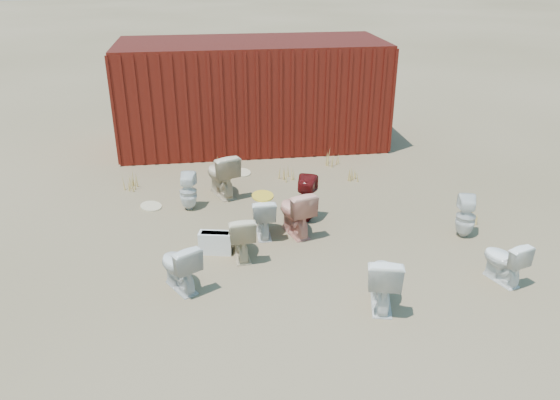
{
  "coord_description": "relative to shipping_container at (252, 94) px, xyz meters",
  "views": [
    {
      "loc": [
        -1.13,
        -7.37,
        4.24
      ],
      "look_at": [
        0.0,
        0.6,
        0.55
      ],
      "focal_mm": 35.0,
      "sensor_mm": 36.0,
      "label": 1
    }
  ],
  "objects": [
    {
      "name": "toilet_front_a",
      "position": [
        -1.6,
        -6.1,
        -0.84
      ],
      "size": [
        0.69,
        0.8,
        0.71
      ],
      "primitive_type": "imported",
      "rotation": [
        0.0,
        0.0,
        3.67
      ],
      "color": "silver",
      "rests_on": "ground"
    },
    {
      "name": "shipping_container",
      "position": [
        0.0,
        0.0,
        0.0
      ],
      "size": [
        6.0,
        2.4,
        2.4
      ],
      "primitive_type": "cube",
      "color": "#54130E",
      "rests_on": "ground"
    },
    {
      "name": "toilet_back_e",
      "position": [
        2.93,
        -5.22,
        -0.85
      ],
      "size": [
        0.4,
        0.4,
        0.7
      ],
      "primitive_type": "imported",
      "rotation": [
        0.0,
        0.0,
        2.83
      ],
      "color": "white",
      "rests_on": "ground"
    },
    {
      "name": "weed_clump_f",
      "position": [
        3.24,
        -4.83,
        -1.09
      ],
      "size": [
        0.28,
        0.28,
        0.22
      ],
      "primitive_type": "cone",
      "color": "tan",
      "rests_on": "ground"
    },
    {
      "name": "toilet_back_a",
      "position": [
        -1.5,
        -3.56,
        -0.86
      ],
      "size": [
        0.35,
        0.36,
        0.68
      ],
      "primitive_type": "imported",
      "rotation": [
        0.0,
        0.0,
        2.98
      ],
      "color": "white",
      "rests_on": "ground"
    },
    {
      "name": "toilet_back_beige_left",
      "position": [
        -0.89,
        -3.01,
        -0.78
      ],
      "size": [
        0.74,
        0.94,
        0.84
      ],
      "primitive_type": "imported",
      "rotation": [
        0.0,
        0.0,
        3.52
      ],
      "color": "beige",
      "rests_on": "ground"
    },
    {
      "name": "weed_clump_c",
      "position": [
        1.72,
        -2.75,
        -1.05
      ],
      "size": [
        0.36,
        0.36,
        0.29
      ],
      "primitive_type": "cone",
      "color": "tan",
      "rests_on": "ground"
    },
    {
      "name": "loose_tank",
      "position": [
        -1.08,
        -5.21,
        -1.02
      ],
      "size": [
        0.53,
        0.3,
        0.35
      ],
      "primitive_type": "cube",
      "rotation": [
        0.0,
        0.0,
        -0.22
      ],
      "color": "white",
      "rests_on": "ground"
    },
    {
      "name": "toilet_back_yellowlid",
      "position": [
        -0.29,
        -4.72,
        -0.86
      ],
      "size": [
        0.39,
        0.67,
        0.68
      ],
      "primitive_type": "imported",
      "rotation": [
        0.0,
        0.0,
        3.13
      ],
      "color": "white",
      "rests_on": "ground"
    },
    {
      "name": "loose_lid_far",
      "position": [
        -2.19,
        -3.37,
        -1.19
      ],
      "size": [
        0.54,
        0.58,
        0.02
      ],
      "primitive_type": "ellipsoid",
      "rotation": [
        0.0,
        0.0,
        0.51
      ],
      "color": "beige",
      "rests_on": "ground"
    },
    {
      "name": "weed_clump_a",
      "position": [
        -2.6,
        -2.5,
        -1.05
      ],
      "size": [
        0.36,
        0.36,
        0.3
      ],
      "primitive_type": "cone",
      "color": "tan",
      "rests_on": "ground"
    },
    {
      "name": "weed_clump_b",
      "position": [
        0.46,
        -2.45,
        -1.06
      ],
      "size": [
        0.32,
        0.32,
        0.28
      ],
      "primitive_type": "cone",
      "color": "tan",
      "rests_on": "ground"
    },
    {
      "name": "ground",
      "position": [
        0.0,
        -5.2,
        -1.2
      ],
      "size": [
        100.0,
        100.0,
        0.0
      ],
      "primitive_type": "plane",
      "color": "brown",
      "rests_on": "ground"
    },
    {
      "name": "toilet_front_maroon",
      "position": [
        0.49,
        -4.33,
        -0.8
      ],
      "size": [
        0.47,
        0.48,
        0.8
      ],
      "primitive_type": "imported",
      "rotation": [
        0.0,
        0.0,
        2.77
      ],
      "color": "#590F0F",
      "rests_on": "ground"
    },
    {
      "name": "toilet_front_c",
      "position": [
        1.01,
        -6.87,
        -0.81
      ],
      "size": [
        0.62,
        0.86,
        0.79
      ],
      "primitive_type": "imported",
      "rotation": [
        0.0,
        0.0,
        2.89
      ],
      "color": "white",
      "rests_on": "ground"
    },
    {
      "name": "yellow_lid",
      "position": [
        -0.29,
        -4.72,
        -0.5
      ],
      "size": [
        0.35,
        0.43,
        0.02
      ],
      "primitive_type": "ellipsoid",
      "color": "yellow",
      "rests_on": "toilet_back_yellowlid"
    },
    {
      "name": "loose_lid_near",
      "position": [
        -0.44,
        -1.95,
        -1.19
      ],
      "size": [
        0.45,
        0.55,
        0.02
      ],
      "primitive_type": "ellipsoid",
      "rotation": [
        0.0,
        0.0,
        0.16
      ],
      "color": "beige",
      "rests_on": "ground"
    },
    {
      "name": "weed_clump_d",
      "position": [
        -0.88,
        -1.73,
        -1.07
      ],
      "size": [
        0.3,
        0.3,
        0.26
      ],
      "primitive_type": "cone",
      "color": "tan",
      "rests_on": "ground"
    },
    {
      "name": "weed_clump_e",
      "position": [
        1.53,
        -1.76,
        -1.03
      ],
      "size": [
        0.34,
        0.34,
        0.33
      ],
      "primitive_type": "cone",
      "color": "tan",
      "rests_on": "ground"
    },
    {
      "name": "toilet_front_pink",
      "position": [
        0.23,
        -4.74,
        -0.81
      ],
      "size": [
        0.64,
        0.87,
        0.79
      ],
      "primitive_type": "imported",
      "rotation": [
        0.0,
        0.0,
        3.43
      ],
      "color": "#E39683",
      "rests_on": "ground"
    },
    {
      "name": "toilet_back_beige_right",
      "position": [
        -0.71,
        -5.36,
        -0.84
      ],
      "size": [
        0.45,
        0.73,
        0.72
      ],
      "primitive_type": "imported",
      "rotation": [
        0.0,
        0.0,
        3.22
      ],
      "color": "beige",
      "rests_on": "ground"
    },
    {
      "name": "toilet_front_e",
      "position": [
        2.86,
        -6.55,
        -0.87
      ],
      "size": [
        0.55,
        0.72,
        0.65
      ],
      "primitive_type": "imported",
      "rotation": [
        0.0,
        0.0,
        3.47
      ],
      "color": "white",
      "rests_on": "ground"
    }
  ]
}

